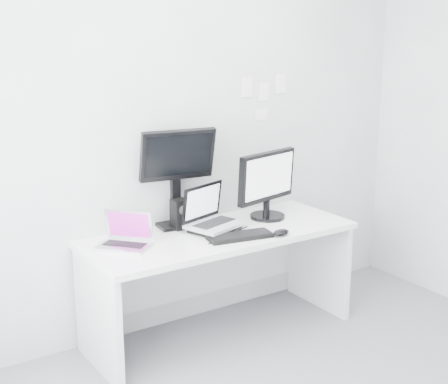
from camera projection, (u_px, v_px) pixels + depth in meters
The scene contains 13 objects.
back_wall at pixel (191, 131), 4.34m from camera, with size 3.60×3.60×0.00m, color silver.
desk at pixel (220, 284), 4.30m from camera, with size 1.80×0.70×0.73m, color white.
macbook at pixel (123, 230), 3.88m from camera, with size 0.31×0.23×0.23m, color #B1B1B5.
speaker at pixel (180, 214), 4.25m from camera, with size 0.10×0.10×0.20m, color black.
dell_laptop at pixel (216, 208), 4.20m from camera, with size 0.37×0.29×0.31m, color #B5B7BC.
rear_monitor at pixel (177, 177), 4.24m from camera, with size 0.50×0.18×0.68m, color black.
samsung_monitor at pixel (268, 184), 4.46m from camera, with size 0.53×0.24×0.49m, color black.
keyboard at pixel (240, 236), 4.08m from camera, with size 0.42×0.15×0.03m, color black.
mouse at pixel (281, 232), 4.13m from camera, with size 0.12×0.08×0.04m, color black.
wall_note_0 at pixel (247, 87), 4.51m from camera, with size 0.10×0.00×0.14m, color white.
wall_note_1 at pixel (264, 92), 4.60m from camera, with size 0.09×0.00×0.13m, color white.
wall_note_2 at pixel (281, 84), 4.67m from camera, with size 0.10×0.00×0.14m, color white.
wall_note_3 at pixel (261, 114), 4.63m from camera, with size 0.11×0.00×0.08m, color white.
Camera 1 is at (-2.18, -2.12, 2.03)m, focal length 51.72 mm.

